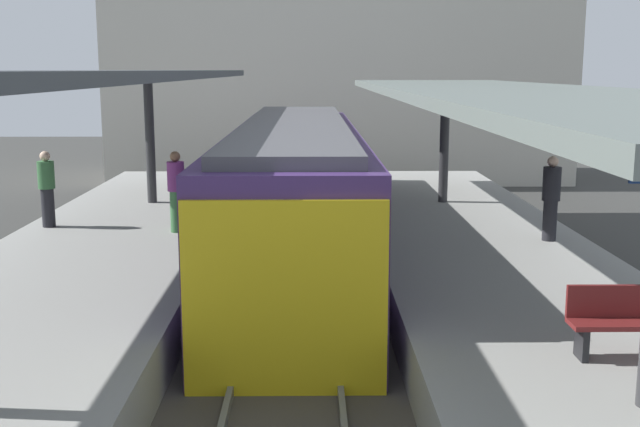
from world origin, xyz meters
The scene contains 14 objects.
ground_plane centered at (0.00, 0.00, 0.00)m, with size 80.00×80.00×0.00m, color #383835.
platform_left centered at (-3.80, 0.00, 0.50)m, with size 4.40×28.00×1.00m, color #9E9E99.
platform_right centered at (3.80, 0.00, 0.50)m, with size 4.40×28.00×1.00m, color #9E9E99.
track_ballast centered at (0.00, 0.00, 0.10)m, with size 3.20×28.00×0.20m, color #4C4742.
rail_near_side centered at (-0.72, 0.00, 0.27)m, with size 0.08×28.00×0.14m, color slate.
rail_far_side centered at (0.72, 0.00, 0.27)m, with size 0.08×28.00×0.14m, color slate.
commuter_train centered at (0.00, 4.58, 1.73)m, with size 2.78×14.74×3.10m.
canopy_left centered at (-3.80, 1.40, 4.27)m, with size 4.18×21.00×3.39m.
canopy_right centered at (3.80, 1.40, 3.98)m, with size 4.18×21.00×3.10m.
platform_bench centered at (4.12, -3.50, 1.46)m, with size 1.40×0.41×0.86m.
passenger_near_bench centered at (-2.51, 3.93, 1.90)m, with size 0.36×0.36×1.73m.
passenger_mid_platform centered at (-5.44, 4.51, 1.87)m, with size 0.36×0.36×1.67m.
passenger_far_end centered at (5.17, 2.98, 1.89)m, with size 0.36×0.36×1.72m.
station_building_backdrop centered at (1.50, 20.00, 5.50)m, with size 18.00×6.00×11.00m, color beige.
Camera 1 is at (0.33, -12.38, 4.41)m, focal length 43.69 mm.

